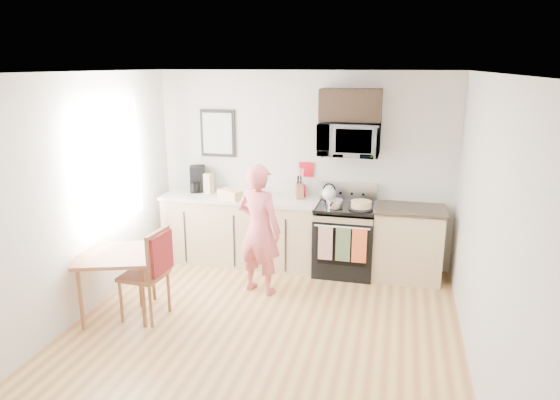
% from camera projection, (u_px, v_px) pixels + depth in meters
% --- Properties ---
extents(floor, '(4.60, 4.60, 0.00)m').
position_uv_depth(floor, '(256.00, 343.00, 4.93)').
color(floor, '#9F673D').
rests_on(floor, ground).
extents(back_wall, '(4.00, 0.04, 2.60)m').
position_uv_depth(back_wall, '(303.00, 169.00, 6.75)').
color(back_wall, silver).
rests_on(back_wall, floor).
extents(front_wall, '(4.00, 0.04, 2.60)m').
position_uv_depth(front_wall, '(120.00, 354.00, 2.44)').
color(front_wall, silver).
rests_on(front_wall, floor).
extents(left_wall, '(0.04, 4.60, 2.60)m').
position_uv_depth(left_wall, '(65.00, 204.00, 5.05)').
color(left_wall, silver).
rests_on(left_wall, floor).
extents(right_wall, '(0.04, 4.60, 2.60)m').
position_uv_depth(right_wall, '(485.00, 235.00, 4.13)').
color(right_wall, silver).
rests_on(right_wall, floor).
extents(ceiling, '(4.00, 4.60, 0.04)m').
position_uv_depth(ceiling, '(252.00, 73.00, 4.25)').
color(ceiling, white).
rests_on(ceiling, back_wall).
extents(window, '(0.06, 1.40, 1.50)m').
position_uv_depth(window, '(110.00, 165.00, 5.73)').
color(window, silver).
rests_on(window, left_wall).
extents(cabinet_left, '(2.10, 0.60, 0.90)m').
position_uv_depth(cabinet_left, '(241.00, 231.00, 6.87)').
color(cabinet_left, '#CBB782').
rests_on(cabinet_left, floor).
extents(countertop_left, '(2.14, 0.64, 0.04)m').
position_uv_depth(countertop_left, '(240.00, 198.00, 6.75)').
color(countertop_left, beige).
rests_on(countertop_left, cabinet_left).
extents(cabinet_right, '(0.84, 0.60, 0.90)m').
position_uv_depth(cabinet_right, '(407.00, 244.00, 6.36)').
color(cabinet_right, '#CBB782').
rests_on(cabinet_right, floor).
extents(countertop_right, '(0.88, 0.64, 0.04)m').
position_uv_depth(countertop_right, '(410.00, 209.00, 6.24)').
color(countertop_right, black).
rests_on(countertop_right, cabinet_right).
extents(range, '(0.76, 0.70, 1.16)m').
position_uv_depth(range, '(345.00, 241.00, 6.53)').
color(range, black).
rests_on(range, floor).
extents(microwave, '(0.76, 0.51, 0.42)m').
position_uv_depth(microwave, '(349.00, 139.00, 6.28)').
color(microwave, '#B6B6BB').
rests_on(microwave, back_wall).
extents(upper_cabinet, '(0.76, 0.35, 0.40)m').
position_uv_depth(upper_cabinet, '(351.00, 105.00, 6.21)').
color(upper_cabinet, black).
rests_on(upper_cabinet, back_wall).
extents(wall_art, '(0.50, 0.04, 0.65)m').
position_uv_depth(wall_art, '(218.00, 133.00, 6.88)').
color(wall_art, black).
rests_on(wall_art, back_wall).
extents(wall_trivet, '(0.20, 0.02, 0.20)m').
position_uv_depth(wall_trivet, '(306.00, 169.00, 6.72)').
color(wall_trivet, '#B30F1A').
rests_on(wall_trivet, back_wall).
extents(person, '(0.66, 0.53, 1.58)m').
position_uv_depth(person, '(259.00, 229.00, 5.88)').
color(person, '#D33A50').
rests_on(person, floor).
extents(dining_table, '(0.84, 0.84, 0.71)m').
position_uv_depth(dining_table, '(117.00, 260.00, 5.36)').
color(dining_table, brown).
rests_on(dining_table, floor).
extents(chair, '(0.50, 0.46, 1.01)m').
position_uv_depth(chair, '(154.00, 263.00, 5.25)').
color(chair, brown).
rests_on(chair, floor).
extents(knife_block, '(0.13, 0.16, 0.21)m').
position_uv_depth(knife_block, '(300.00, 191.00, 6.63)').
color(knife_block, brown).
rests_on(knife_block, countertop_left).
extents(utensil_crock, '(0.13, 0.13, 0.39)m').
position_uv_depth(utensil_crock, '(301.00, 185.00, 6.71)').
color(utensil_crock, '#B30F1A').
rests_on(utensil_crock, countertop_left).
extents(fruit_bowl, '(0.24, 0.24, 0.09)m').
position_uv_depth(fruit_bowl, '(256.00, 192.00, 6.83)').
color(fruit_bowl, white).
rests_on(fruit_bowl, countertop_left).
extents(milk_carton, '(0.13, 0.13, 0.28)m').
position_uv_depth(milk_carton, '(209.00, 183.00, 6.89)').
color(milk_carton, tan).
rests_on(milk_carton, countertop_left).
extents(coffee_maker, '(0.27, 0.33, 0.36)m').
position_uv_depth(coffee_maker, '(197.00, 180.00, 6.99)').
color(coffee_maker, black).
rests_on(coffee_maker, countertop_left).
extents(bread_bag, '(0.37, 0.29, 0.12)m').
position_uv_depth(bread_bag, '(230.00, 194.00, 6.61)').
color(bread_bag, tan).
rests_on(bread_bag, countertop_left).
extents(cake, '(0.31, 0.31, 0.10)m').
position_uv_depth(cake, '(361.00, 205.00, 6.21)').
color(cake, black).
rests_on(cake, range).
extents(kettle, '(0.19, 0.19, 0.24)m').
position_uv_depth(kettle, '(329.00, 193.00, 6.57)').
color(kettle, white).
rests_on(kettle, range).
extents(pot, '(0.21, 0.36, 0.10)m').
position_uv_depth(pot, '(334.00, 203.00, 6.27)').
color(pot, '#B6B6BB').
rests_on(pot, range).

